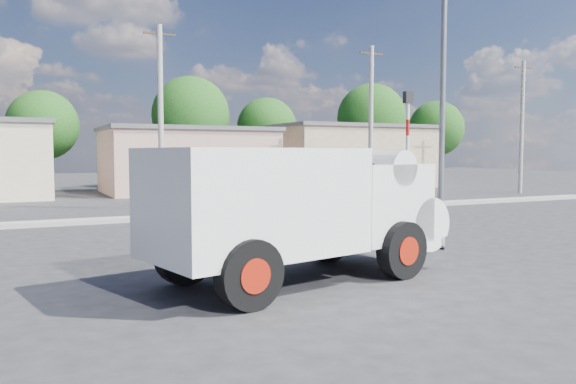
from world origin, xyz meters
name	(u,v)px	position (x,y,z in m)	size (l,w,h in m)	color
ground_plane	(344,246)	(0.00, 0.00, 0.00)	(120.00, 120.00, 0.00)	#28282A
median	(237,214)	(0.00, 8.00, 0.08)	(40.00, 0.80, 0.16)	#99968E
truck	(304,208)	(-2.79, -3.04, 1.41)	(6.51, 3.48, 2.55)	black
bicycle	(422,222)	(2.68, 0.12, 0.50)	(0.66, 1.89, 0.99)	black
cyclist	(422,207)	(2.68, 0.12, 0.92)	(0.67, 0.44, 1.84)	white
car_cream	(347,183)	(9.47, 15.07, 0.70)	(1.48, 4.25, 1.40)	beige
car_red	(359,179)	(12.25, 17.98, 0.75)	(1.77, 4.40, 1.50)	maroon
traffic_pole	(407,149)	(3.20, 1.50, 2.59)	(0.28, 0.18, 4.36)	red
streetlight	(439,72)	(4.14, 1.20, 4.96)	(2.34, 0.22, 9.00)	slate
building_row	(173,158)	(1.10, 22.00, 2.13)	(37.80, 7.30, 4.44)	beige
tree_row	(232,121)	(7.45, 28.53, 4.96)	(51.24, 7.43, 8.42)	#38281E
utility_poles	(270,119)	(3.25, 12.00, 4.07)	(35.40, 0.24, 8.00)	#99968E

